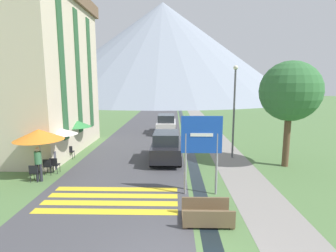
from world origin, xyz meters
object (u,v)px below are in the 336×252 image
Objects in this scene: cafe_chair_nearest at (34,172)px; tree_by_path at (290,92)px; streetlamp at (234,105)px; cafe_umbrella_front_orange at (39,135)px; cafe_chair_far_right at (67,150)px; parked_car_near at (166,146)px; cafe_chair_near_left at (48,165)px; cafe_umbrella_rear_green at (76,124)px; person_seated_far at (53,158)px; footbridge at (207,215)px; person_standing_terrace at (38,162)px; parked_car_far at (166,124)px; cafe_umbrella_middle_white at (59,131)px; cafe_chair_far_left at (70,151)px; hotel_building at (35,66)px; cafe_chair_near_right at (54,164)px; road_sign at (201,143)px.

tree_by_path reaches higher than cafe_chair_nearest.
cafe_umbrella_front_orange is at bearing -160.81° from streetlamp.
parked_car_near is at bearing -22.70° from cafe_chair_far_right.
cafe_chair_near_left is at bearing -103.61° from cafe_chair_far_right.
cafe_chair_nearest is 1.85m from cafe_umbrella_front_orange.
cafe_umbrella_rear_green is (0.16, 1.31, 1.52)m from cafe_chair_far_right.
cafe_umbrella_rear_green reaches higher than person_seated_far.
person_standing_terrace is at bearing 154.72° from footbridge.
parked_car_far is 1.90× the size of cafe_umbrella_middle_white.
cafe_chair_far_left is 3.94m from cafe_chair_nearest.
footbridge is at bearing -25.28° from person_standing_terrace.
parked_car_far is 11.79m from cafe_umbrella_middle_white.
cafe_chair_far_left is 0.39× the size of cafe_umbrella_middle_white.
hotel_building is 7.86m from cafe_chair_near_right.
footbridge is at bearing -83.59° from parked_car_far.
footbridge is (10.60, -9.56, -5.67)m from hotel_building.
parked_car_near is 6.30m from cafe_umbrella_middle_white.
road_sign is 0.57× the size of tree_by_path.
person_standing_terrace reaches higher than cafe_chair_far_left.
cafe_umbrella_front_orange is 11.24m from streetlamp.
person_seated_far is 0.21× the size of tree_by_path.
cafe_chair_far_right is 3.14m from cafe_chair_near_left.
cafe_umbrella_rear_green is at bearing 104.57° from cafe_chair_nearest.
person_seated_far is at bearing -89.60° from cafe_umbrella_rear_green.
streetlamp reaches higher than cafe_chair_nearest.
cafe_chair_near_left is at bearing 149.33° from footbridge.
road_sign is 0.82× the size of parked_car_far.
tree_by_path is (2.65, -1.70, 0.86)m from streetlamp.
tree_by_path is at bearing 6.67° from cafe_chair_near_right.
cafe_umbrella_rear_green is at bearing 174.62° from streetlamp.
footbridge is 10.13m from cafe_umbrella_middle_white.
cafe_umbrella_front_orange is at bearing 151.26° from footbridge.
road_sign is 8.05m from cafe_chair_near_right.
cafe_umbrella_front_orange is at bearing -62.84° from hotel_building.
hotel_building is 6.43× the size of footbridge.
road_sign is 8.20m from cafe_umbrella_front_orange.
road_sign is at bearing -9.93° from person_standing_terrace.
hotel_building is at bearing 166.97° from cafe_chair_far_left.
person_standing_terrace is at bearing -114.39° from parked_car_far.
cafe_umbrella_front_orange is (-6.07, -12.12, 1.27)m from parked_car_far.
parked_car_far is 4.86× the size of cafe_chair_near_right.
hotel_building is 7.90m from cafe_chair_near_left.
parked_car_far reaches higher than footbridge.
footbridge is at bearing -77.50° from parked_car_near.
cafe_chair_near_right is (0.51, -2.91, 0.00)m from cafe_chair_far_right.
cafe_chair_near_left is (-0.00, -2.92, 0.00)m from cafe_chair_far_left.
tree_by_path is at bearing 4.39° from cafe_chair_near_left.
cafe_chair_near_right is at bearing -61.24° from person_seated_far.
hotel_building reaches higher than parked_car_far.
parked_car_far reaches higher than cafe_chair_nearest.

